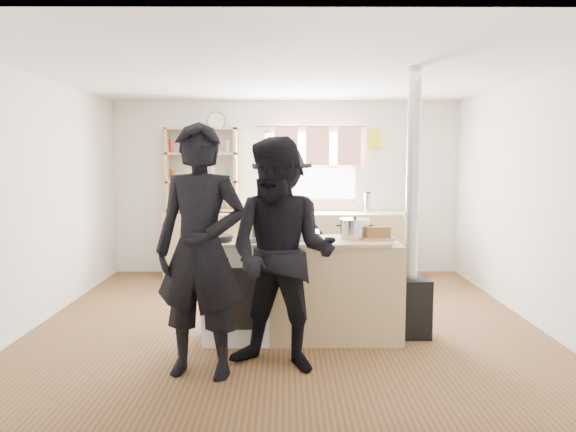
# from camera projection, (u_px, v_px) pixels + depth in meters

# --- Properties ---
(ground) EXTENTS (5.00, 5.00, 0.01)m
(ground) POSITION_uv_depth(u_px,v_px,m) (286.00, 321.00, 5.81)
(ground) COLOR brown
(ground) RESTS_ON ground
(back_counter) EXTENTS (3.40, 0.55, 0.90)m
(back_counter) POSITION_uv_depth(u_px,v_px,m) (286.00, 244.00, 7.97)
(back_counter) COLOR tan
(back_counter) RESTS_ON ground
(shelving_unit) EXTENTS (1.00, 0.28, 1.20)m
(shelving_unit) POSITION_uv_depth(u_px,v_px,m) (202.00, 169.00, 7.97)
(shelving_unit) COLOR tan
(shelving_unit) RESTS_ON back_counter
(thermos) EXTENTS (0.10, 0.10, 0.28)m
(thermos) POSITION_uv_depth(u_px,v_px,m) (368.00, 203.00, 7.91)
(thermos) COLOR silver
(thermos) RESTS_ON back_counter
(cooking_island) EXTENTS (1.97, 0.64, 0.93)m
(cooking_island) POSITION_uv_depth(u_px,v_px,m) (302.00, 289.00, 5.21)
(cooking_island) COLOR white
(cooking_island) RESTS_ON ground
(skillet_greens) EXTENTS (0.30, 0.30, 0.05)m
(skillet_greens) POSITION_uv_depth(u_px,v_px,m) (217.00, 238.00, 5.08)
(skillet_greens) COLOR black
(skillet_greens) RESTS_ON cooking_island
(roast_tray) EXTENTS (0.37, 0.28, 0.08)m
(roast_tray) POSITION_uv_depth(u_px,v_px,m) (299.00, 235.00, 5.18)
(roast_tray) COLOR silver
(roast_tray) RESTS_ON cooking_island
(stockpot_stove) EXTENTS (0.23, 0.23, 0.19)m
(stockpot_stove) POSITION_uv_depth(u_px,v_px,m) (255.00, 228.00, 5.29)
(stockpot_stove) COLOR #B8B8BA
(stockpot_stove) RESTS_ON cooking_island
(stockpot_counter) EXTENTS (0.28, 0.28, 0.21)m
(stockpot_counter) POSITION_uv_depth(u_px,v_px,m) (355.00, 229.00, 5.22)
(stockpot_counter) COLOR silver
(stockpot_counter) RESTS_ON cooking_island
(bread_board) EXTENTS (0.30, 0.23, 0.12)m
(bread_board) POSITION_uv_depth(u_px,v_px,m) (378.00, 234.00, 5.14)
(bread_board) COLOR tan
(bread_board) RESTS_ON cooking_island
(flue_heater) EXTENTS (0.35, 0.35, 2.50)m
(flue_heater) POSITION_uv_depth(u_px,v_px,m) (411.00, 269.00, 5.26)
(flue_heater) COLOR black
(flue_heater) RESTS_ON ground
(person_near_left) EXTENTS (0.78, 0.59, 1.95)m
(person_near_left) POSITION_uv_depth(u_px,v_px,m) (201.00, 251.00, 4.28)
(person_near_left) COLOR black
(person_near_left) RESTS_ON ground
(person_near_right) EXTENTS (1.07, 0.95, 1.84)m
(person_near_right) POSITION_uv_depth(u_px,v_px,m) (282.00, 255.00, 4.40)
(person_near_right) COLOR black
(person_near_right) RESTS_ON ground
(person_far) EXTENTS (1.31, 0.96, 1.82)m
(person_far) POSITION_uv_depth(u_px,v_px,m) (282.00, 228.00, 6.15)
(person_far) COLOR black
(person_far) RESTS_ON ground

